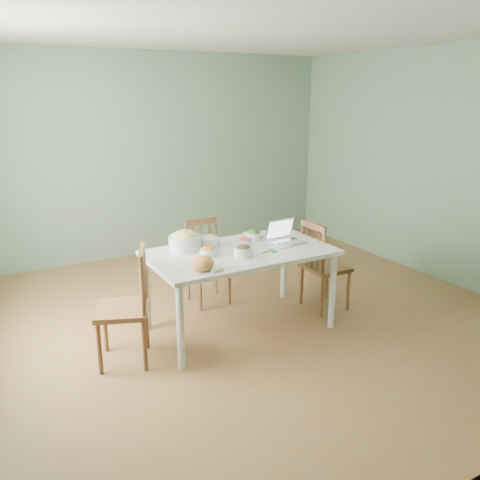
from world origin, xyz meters
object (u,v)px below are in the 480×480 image
chair_far (208,263)px  bowl_squash (185,240)px  bread_boule (202,263)px  chair_right (326,265)px  laptop (288,233)px  dining_table (240,290)px  chair_left (122,307)px

chair_far → bowl_squash: (-0.43, -0.42, 0.43)m
bread_boule → bowl_squash: bowl_squash is taller
bread_boule → chair_right: bearing=11.0°
bread_boule → laptop: (1.03, 0.27, 0.05)m
chair_right → chair_far: bearing=55.8°
bowl_squash → laptop: laptop is taller
laptop → bread_boule: bearing=-168.6°
chair_right → bread_boule: bearing=102.2°
dining_table → chair_right: size_ratio=1.78×
chair_left → bowl_squash: bearing=135.3°
chair_far → chair_right: (1.00, -0.71, 0.03)m
bowl_squash → chair_right: bearing=-11.4°
dining_table → chair_left: chair_left is taller
bread_boule → chair_left: bearing=156.6°
bowl_squash → laptop: size_ratio=0.98×
dining_table → chair_far: size_ratio=1.89×
dining_table → bowl_squash: (-0.42, 0.27, 0.48)m
chair_right → laptop: laptop is taller
dining_table → chair_far: 0.70m
chair_far → chair_left: size_ratio=0.90×
bowl_squash → laptop: bearing=-18.6°
dining_table → chair_right: 1.01m
chair_right → bowl_squash: (-1.43, 0.29, 0.40)m
chair_far → laptop: size_ratio=2.82×
laptop → chair_left: bearing=176.9°
chair_right → laptop: 0.65m
dining_table → bread_boule: (-0.52, -0.31, 0.45)m
bowl_squash → laptop: (0.93, -0.31, 0.02)m
chair_left → laptop: (1.64, 0.01, 0.40)m
bowl_squash → chair_left: bearing=-155.8°
chair_far → bread_boule: bearing=-117.2°
dining_table → laptop: laptop is taller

